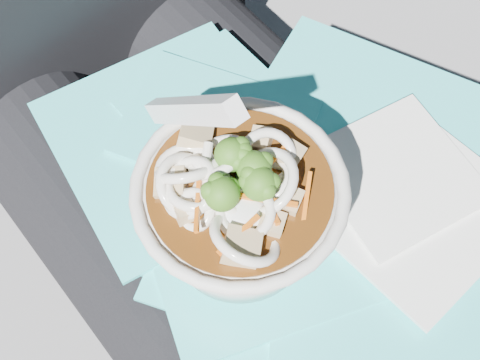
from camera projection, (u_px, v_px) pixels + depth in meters
stone_ledge at (183, 248)px, 0.89m from camera, size 1.03×0.55×0.42m
lap at (262, 247)px, 0.59m from camera, size 0.31×0.48×0.14m
person_body at (196, 157)px, 0.59m from camera, size 0.34×0.94×0.97m
plastic_bag at (279, 196)px, 0.52m from camera, size 0.34×0.41×0.02m
napkins at (408, 195)px, 0.51m from camera, size 0.15×0.16×0.01m
udon_bowl at (238, 206)px, 0.45m from camera, size 0.18×0.18×0.19m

